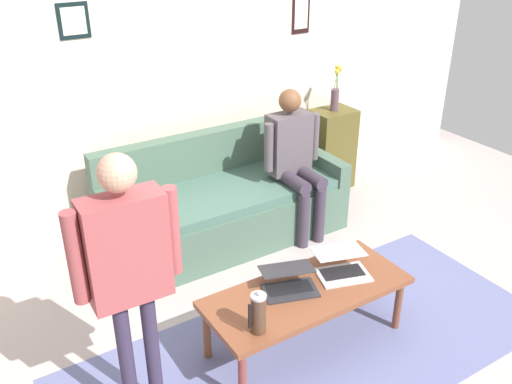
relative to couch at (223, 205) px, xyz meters
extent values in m
plane|color=#AFA19E|center=(0.10, 1.56, -0.31)|extent=(7.68, 7.68, 0.00)
cube|color=slate|center=(0.20, 1.58, -0.30)|extent=(3.26, 1.41, 0.01)
cube|color=beige|center=(0.10, -0.64, 1.04)|extent=(7.04, 0.10, 2.70)
cube|color=black|center=(0.89, -0.59, 1.54)|extent=(0.24, 0.02, 0.26)
cube|color=beige|center=(0.89, -0.58, 1.54)|extent=(0.18, 0.00, 0.20)
cube|color=black|center=(-1.20, -0.59, 1.41)|extent=(0.19, 0.02, 0.36)
cube|color=silver|center=(-1.20, -0.58, 1.41)|extent=(0.15, 0.00, 0.27)
cube|color=#476251|center=(0.00, 0.04, -0.10)|extent=(2.04, 0.85, 0.42)
cube|color=#456658|center=(0.00, 0.06, 0.15)|extent=(1.80, 0.77, 0.08)
cube|color=#476251|center=(0.00, -0.31, 0.34)|extent=(2.04, 0.14, 0.46)
cube|color=#476251|center=(-0.96, 0.04, 0.21)|extent=(0.12, 0.85, 0.20)
cube|color=#476251|center=(0.96, 0.04, 0.21)|extent=(0.12, 0.85, 0.20)
cube|color=brown|center=(0.20, 1.48, 0.10)|extent=(1.35, 0.56, 0.04)
cylinder|color=brown|center=(-0.41, 1.70, -0.11)|extent=(0.05, 0.05, 0.39)
cylinder|color=brown|center=(0.82, 1.70, -0.11)|extent=(0.05, 0.05, 0.39)
cylinder|color=brown|center=(-0.41, 1.26, -0.11)|extent=(0.05, 0.05, 0.39)
cylinder|color=brown|center=(0.82, 1.26, -0.11)|extent=(0.05, 0.05, 0.39)
cube|color=#28282D|center=(0.31, 1.44, 0.13)|extent=(0.39, 0.31, 0.01)
cube|color=black|center=(0.30, 1.42, 0.14)|extent=(0.31, 0.21, 0.00)
cube|color=#28282D|center=(0.28, 1.35, 0.23)|extent=(0.38, 0.29, 0.04)
cube|color=white|center=(0.28, 1.35, 0.23)|extent=(0.35, 0.26, 0.03)
cube|color=silver|center=(-0.09, 1.48, 0.13)|extent=(0.39, 0.32, 0.01)
cube|color=black|center=(-0.09, 1.47, 0.14)|extent=(0.31, 0.22, 0.00)
cube|color=silver|center=(-0.12, 1.38, 0.25)|extent=(0.39, 0.31, 0.03)
cube|color=#24281F|center=(-0.12, 1.38, 0.25)|extent=(0.35, 0.28, 0.02)
cylinder|color=#4C3323|center=(0.68, 1.64, 0.24)|extent=(0.09, 0.09, 0.24)
cylinder|color=#B7B7BC|center=(0.68, 1.64, 0.37)|extent=(0.09, 0.09, 0.02)
sphere|color=#B2B2B7|center=(0.68, 1.64, 0.39)|extent=(0.03, 0.03, 0.03)
cube|color=black|center=(0.74, 1.64, 0.25)|extent=(0.01, 0.01, 0.17)
cube|color=brown|center=(-1.43, -0.30, 0.10)|extent=(0.42, 0.32, 0.82)
cylinder|color=#583F49|center=(-1.43, -0.30, 0.62)|extent=(0.08, 0.08, 0.21)
cylinder|color=#3D7038|center=(-1.44, -0.31, 0.83)|extent=(0.02, 0.02, 0.21)
sphere|color=gold|center=(-1.45, -0.32, 0.94)|extent=(0.04, 0.04, 0.04)
cylinder|color=#3D7038|center=(-1.44, -0.28, 0.82)|extent=(0.02, 0.01, 0.18)
sphere|color=#DD425E|center=(-1.44, -0.28, 0.91)|extent=(0.04, 0.04, 0.04)
cylinder|color=#3D7038|center=(-1.42, -0.28, 0.82)|extent=(0.02, 0.01, 0.18)
sphere|color=yellow|center=(-1.42, -0.27, 0.91)|extent=(0.05, 0.05, 0.05)
cylinder|color=#3D7038|center=(-1.44, -0.28, 0.83)|extent=(0.03, 0.02, 0.21)
sphere|color=gold|center=(-1.45, -0.27, 0.94)|extent=(0.05, 0.05, 0.05)
cylinder|color=#342B43|center=(1.40, 1.45, 0.10)|extent=(0.08, 0.08, 0.82)
cylinder|color=#342B43|center=(1.25, 1.45, 0.10)|extent=(0.08, 0.08, 0.82)
cube|color=#9D4648|center=(1.32, 1.45, 0.80)|extent=(0.41, 0.19, 0.58)
cylinder|color=#9D4648|center=(1.57, 1.45, 0.83)|extent=(0.08, 0.08, 0.49)
cylinder|color=#9D4648|center=(1.08, 1.46, 0.83)|extent=(0.08, 0.08, 0.49)
sphere|color=tan|center=(1.32, 1.45, 1.21)|extent=(0.19, 0.19, 0.19)
cylinder|color=#3A303E|center=(-0.66, 0.50, -0.06)|extent=(0.10, 0.10, 0.50)
cylinder|color=#3A303E|center=(-0.49, 0.50, -0.06)|extent=(0.10, 0.10, 0.50)
cylinder|color=#3A303E|center=(-0.66, 0.32, 0.24)|extent=(0.12, 0.40, 0.12)
cylinder|color=#3A303E|center=(-0.49, 0.32, 0.24)|extent=(0.12, 0.40, 0.12)
cube|color=#52494E|center=(-0.58, 0.14, 0.50)|extent=(0.37, 0.20, 0.52)
cylinder|color=#52494E|center=(-0.81, 0.19, 0.53)|extent=(0.08, 0.08, 0.42)
cylinder|color=#52494E|center=(-0.34, 0.19, 0.53)|extent=(0.08, 0.08, 0.42)
sphere|color=brown|center=(-0.58, 0.14, 0.88)|extent=(0.19, 0.19, 0.19)
camera|label=1|loc=(2.01, 3.75, 2.29)|focal=39.13mm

